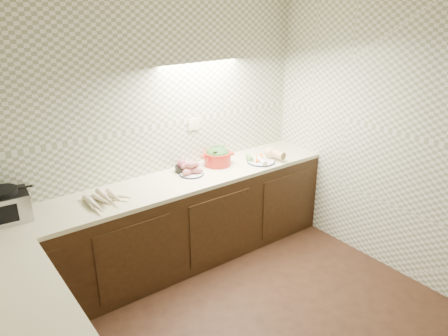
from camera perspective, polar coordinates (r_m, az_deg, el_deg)
room at (r=2.67m, az=6.81°, el=1.57°), size 3.60×3.60×2.60m
counter at (r=3.42m, az=-11.19°, el=-16.43°), size 3.60×3.60×0.90m
toaster_oven at (r=3.79m, az=-26.77°, el=-4.44°), size 0.39×0.31×0.26m
parsnip_pile at (r=3.85m, az=-14.81°, el=-3.66°), size 0.46×0.46×0.08m
sweet_potato_plate at (r=4.26m, az=-4.30°, el=-0.23°), size 0.24×0.24×0.14m
onion_bowl at (r=4.34m, az=-5.35°, el=0.15°), size 0.17×0.17×0.13m
dutch_oven at (r=4.48m, az=-0.85°, el=1.54°), size 0.35×0.35×0.19m
veg_plate at (r=4.63m, az=5.41°, el=1.55°), size 0.36×0.30×0.14m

